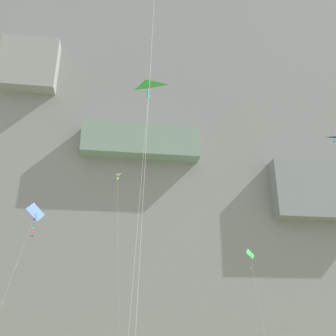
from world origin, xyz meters
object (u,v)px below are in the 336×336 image
at_px(kite_delta_low_center, 115,186).
at_px(kite_diamond_mid_right, 35,214).
at_px(kite_diamond_low_left, 251,260).
at_px(kite_delta_high_left, 146,91).

relative_size(kite_delta_low_center, kite_diamond_mid_right, 1.19).
xyz_separation_m(kite_diamond_low_left, kite_diamond_mid_right, (-25.82, 1.16, 4.92)).
xyz_separation_m(kite_diamond_low_left, kite_delta_low_center, (-16.52, -0.75, 8.27)).
distance_m(kite_delta_low_center, kite_diamond_mid_right, 10.08).
relative_size(kite_delta_high_left, kite_diamond_mid_right, 1.03).
relative_size(kite_diamond_low_left, kite_diamond_mid_right, 0.70).
height_order(kite_diamond_low_left, kite_delta_low_center, kite_delta_low_center).
distance_m(kite_diamond_low_left, kite_delta_low_center, 18.49).
bearing_deg(kite_delta_low_center, kite_diamond_mid_right, 168.44).
bearing_deg(kite_diamond_low_left, kite_delta_high_left, -121.38).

